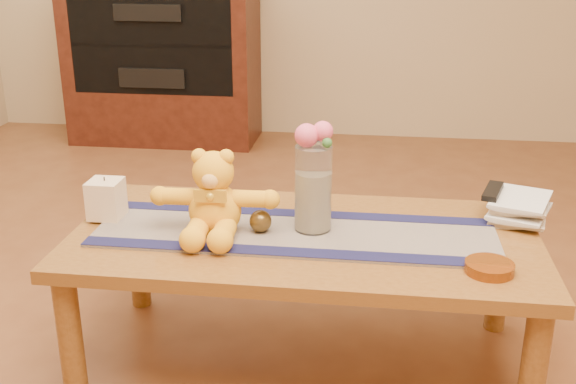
# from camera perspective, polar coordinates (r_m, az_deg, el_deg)

# --- Properties ---
(floor) EXTENTS (5.50, 5.50, 0.00)m
(floor) POSITION_cam_1_polar(r_m,az_deg,el_deg) (2.31, 1.26, -13.66)
(floor) COLOR brown
(floor) RESTS_ON ground
(coffee_table_top) EXTENTS (1.40, 0.70, 0.04)m
(coffee_table_top) POSITION_cam_1_polar(r_m,az_deg,el_deg) (2.10, 1.35, -3.90)
(coffee_table_top) COLOR brown
(coffee_table_top) RESTS_ON floor
(table_leg_fl) EXTENTS (0.07, 0.07, 0.41)m
(table_leg_fl) POSITION_cam_1_polar(r_m,az_deg,el_deg) (2.12, -17.42, -11.52)
(table_leg_fl) COLOR brown
(table_leg_fl) RESTS_ON floor
(table_leg_fr) EXTENTS (0.07, 0.07, 0.41)m
(table_leg_fr) POSITION_cam_1_polar(r_m,az_deg,el_deg) (2.00, 19.46, -14.00)
(table_leg_fr) COLOR brown
(table_leg_fr) RESTS_ON floor
(table_leg_bl) EXTENTS (0.07, 0.07, 0.41)m
(table_leg_bl) POSITION_cam_1_polar(r_m,az_deg,el_deg) (2.59, -12.21, -4.97)
(table_leg_bl) COLOR brown
(table_leg_bl) RESTS_ON floor
(table_leg_br) EXTENTS (0.07, 0.07, 0.41)m
(table_leg_br) POSITION_cam_1_polar(r_m,az_deg,el_deg) (2.49, 16.98, -6.54)
(table_leg_br) COLOR brown
(table_leg_br) RESTS_ON floor
(persian_runner) EXTENTS (1.20, 0.35, 0.01)m
(persian_runner) POSITION_cam_1_polar(r_m,az_deg,el_deg) (2.09, 0.57, -3.37)
(persian_runner) COLOR #1E1843
(persian_runner) RESTS_ON coffee_table_top
(runner_border_near) EXTENTS (1.20, 0.06, 0.00)m
(runner_border_near) POSITION_cam_1_polar(r_m,az_deg,el_deg) (1.95, 0.06, -4.92)
(runner_border_near) COLOR #13143B
(runner_border_near) RESTS_ON persian_runner
(runner_border_far) EXTENTS (1.20, 0.06, 0.00)m
(runner_border_far) POSITION_cam_1_polar(r_m,az_deg,el_deg) (2.22, 1.02, -1.76)
(runner_border_far) COLOR #13143B
(runner_border_far) RESTS_ON persian_runner
(teddy_bear) EXTENTS (0.37, 0.31, 0.24)m
(teddy_bear) POSITION_cam_1_polar(r_m,az_deg,el_deg) (2.06, -6.06, -0.08)
(teddy_bear) COLOR yellow
(teddy_bear) RESTS_ON persian_runner
(pillar_candle) EXTENTS (0.10, 0.10, 0.12)m
(pillar_candle) POSITION_cam_1_polar(r_m,az_deg,el_deg) (2.25, -14.70, -0.54)
(pillar_candle) COLOR beige
(pillar_candle) RESTS_ON persian_runner
(candle_wick) EXTENTS (0.00, 0.00, 0.01)m
(candle_wick) POSITION_cam_1_polar(r_m,az_deg,el_deg) (2.23, -14.85, 1.06)
(candle_wick) COLOR black
(candle_wick) RESTS_ON pillar_candle
(glass_vase) EXTENTS (0.11, 0.11, 0.26)m
(glass_vase) POSITION_cam_1_polar(r_m,az_deg,el_deg) (2.06, 2.08, 0.29)
(glass_vase) COLOR silver
(glass_vase) RESTS_ON persian_runner
(potpourri_fill) EXTENTS (0.09, 0.09, 0.18)m
(potpourri_fill) POSITION_cam_1_polar(r_m,az_deg,el_deg) (2.07, 2.07, -0.72)
(potpourri_fill) COLOR beige
(potpourri_fill) RESTS_ON glass_vase
(rose_left) EXTENTS (0.07, 0.07, 0.07)m
(rose_left) POSITION_cam_1_polar(r_m,az_deg,el_deg) (2.00, 1.54, 4.66)
(rose_left) COLOR #E85277
(rose_left) RESTS_ON glass_vase
(rose_right) EXTENTS (0.06, 0.06, 0.06)m
(rose_right) POSITION_cam_1_polar(r_m,az_deg,el_deg) (2.01, 2.87, 5.00)
(rose_right) COLOR #E85277
(rose_right) RESTS_ON glass_vase
(blue_flower_back) EXTENTS (0.04, 0.04, 0.04)m
(blue_flower_back) POSITION_cam_1_polar(r_m,az_deg,el_deg) (2.04, 2.52, 4.78)
(blue_flower_back) COLOR #4C51A4
(blue_flower_back) RESTS_ON glass_vase
(blue_flower_side) EXTENTS (0.04, 0.04, 0.04)m
(blue_flower_side) POSITION_cam_1_polar(r_m,az_deg,el_deg) (2.03, 1.35, 4.49)
(blue_flower_side) COLOR #4C51A4
(blue_flower_side) RESTS_ON glass_vase
(leaf_sprig) EXTENTS (0.03, 0.03, 0.03)m
(leaf_sprig) POSITION_cam_1_polar(r_m,az_deg,el_deg) (1.99, 3.23, 4.05)
(leaf_sprig) COLOR #33662D
(leaf_sprig) RESTS_ON glass_vase
(bronze_ball) EXTENTS (0.09, 0.09, 0.07)m
(bronze_ball) POSITION_cam_1_polar(r_m,az_deg,el_deg) (2.08, -2.27, -2.41)
(bronze_ball) COLOR #513D1B
(bronze_ball) RESTS_ON persian_runner
(book_bottom) EXTENTS (0.21, 0.26, 0.02)m
(book_bottom) POSITION_cam_1_polar(r_m,az_deg,el_deg) (2.32, 16.32, -1.58)
(book_bottom) COLOR beige
(book_bottom) RESTS_ON coffee_table_top
(book_lower) EXTENTS (0.24, 0.27, 0.02)m
(book_lower) POSITION_cam_1_polar(r_m,az_deg,el_deg) (2.31, 16.47, -1.19)
(book_lower) COLOR beige
(book_lower) RESTS_ON book_bottom
(book_upper) EXTENTS (0.20, 0.25, 0.02)m
(book_upper) POSITION_cam_1_polar(r_m,az_deg,el_deg) (2.31, 16.27, -0.66)
(book_upper) COLOR beige
(book_upper) RESTS_ON book_lower
(book_top) EXTENTS (0.23, 0.27, 0.02)m
(book_top) POSITION_cam_1_polar(r_m,az_deg,el_deg) (2.30, 16.54, -0.29)
(book_top) COLOR beige
(book_top) RESTS_ON book_upper
(tv_remote) EXTENTS (0.09, 0.17, 0.02)m
(tv_remote) POSITION_cam_1_polar(r_m,az_deg,el_deg) (2.28, 16.46, 0.07)
(tv_remote) COLOR black
(tv_remote) RESTS_ON book_top
(amber_dish) EXTENTS (0.15, 0.15, 0.03)m
(amber_dish) POSITION_cam_1_polar(r_m,az_deg,el_deg) (1.93, 16.20, -5.98)
(amber_dish) COLOR #BF5914
(amber_dish) RESTS_ON coffee_table_top
(media_cabinet) EXTENTS (1.20, 0.50, 1.10)m
(media_cabinet) POSITION_cam_1_polar(r_m,az_deg,el_deg) (4.67, -10.19, 10.84)
(media_cabinet) COLOR black
(media_cabinet) RESTS_ON floor
(cabinet_cavity) EXTENTS (1.02, 0.03, 0.61)m
(cabinet_cavity) POSITION_cam_1_polar(r_m,az_deg,el_deg) (4.43, -11.20, 11.72)
(cabinet_cavity) COLOR black
(cabinet_cavity) RESTS_ON media_cabinet
(cabinet_shelf) EXTENTS (1.02, 0.20, 0.02)m
(cabinet_shelf) POSITION_cam_1_polar(r_m,az_deg,el_deg) (4.51, -10.85, 11.89)
(cabinet_shelf) COLOR black
(cabinet_shelf) RESTS_ON media_cabinet
(stereo_upper) EXTENTS (0.42, 0.28, 0.10)m
(stereo_upper) POSITION_cam_1_polar(r_m,az_deg,el_deg) (4.50, -10.94, 14.42)
(stereo_upper) COLOR black
(stereo_upper) RESTS_ON media_cabinet
(stereo_lower) EXTENTS (0.42, 0.28, 0.12)m
(stereo_lower) POSITION_cam_1_polar(r_m,az_deg,el_deg) (4.56, -10.61, 9.47)
(stereo_lower) COLOR black
(stereo_lower) RESTS_ON media_cabinet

